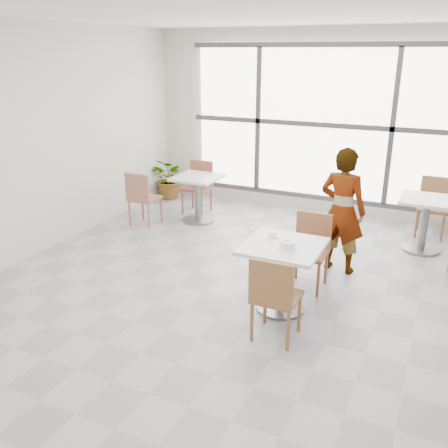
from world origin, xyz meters
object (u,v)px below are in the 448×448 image
at_px(oatmeal_bowl, 287,244).
at_px(person, 342,211).
at_px(bg_table_left, 198,192).
at_px(bg_chair_left_far, 199,183).
at_px(bg_chair_left_near, 142,196).
at_px(bg_chair_right_far, 433,202).
at_px(chair_near, 274,294).
at_px(coffee_cup, 272,235).
at_px(bg_table_right, 425,217).
at_px(chair_far, 310,245).
at_px(plant_left, 170,179).
at_px(main_table, 282,265).

relative_size(oatmeal_bowl, person, 0.13).
relative_size(bg_table_left, bg_chair_left_far, 0.86).
xyz_separation_m(person, bg_chair_left_far, (-2.72, 1.36, -0.29)).
distance_m(bg_chair_left_near, bg_chair_right_far, 4.43).
relative_size(chair_near, coffee_cup, 5.47).
height_order(coffee_cup, bg_table_right, coffee_cup).
height_order(person, bg_chair_left_far, person).
height_order(bg_table_right, bg_chair_right_far, bg_chair_right_far).
distance_m(bg_table_left, bg_table_right, 3.41).
distance_m(bg_table_left, bg_chair_left_near, 0.89).
xyz_separation_m(chair_far, bg_chair_right_far, (1.20, 2.43, 0.00)).
distance_m(oatmeal_bowl, bg_table_left, 3.16).
distance_m(chair_far, bg_chair_right_far, 2.71).
xyz_separation_m(person, plant_left, (-3.56, 1.80, -0.40)).
bearing_deg(bg_table_left, bg_chair_right_far, 15.76).
bearing_deg(bg_chair_left_near, bg_table_left, -139.73).
height_order(chair_far, plant_left, chair_far).
height_order(chair_far, bg_chair_left_far, same).
bearing_deg(bg_chair_left_near, bg_chair_right_far, -159.45).
distance_m(main_table, plant_left, 4.45).
relative_size(bg_chair_left_near, bg_chair_right_far, 1.00).
xyz_separation_m(main_table, bg_table_left, (-2.15, 2.15, -0.04)).
xyz_separation_m(person, bg_table_right, (0.91, 1.14, -0.30)).
bearing_deg(bg_table_right, bg_chair_left_far, 176.56).
height_order(chair_near, plant_left, chair_near).
relative_size(bg_table_left, bg_table_right, 1.00).
distance_m(coffee_cup, bg_table_left, 2.84).
bearing_deg(bg_table_left, chair_near, -50.37).
bearing_deg(bg_chair_right_far, chair_far, -116.32).
distance_m(bg_table_left, plant_left, 1.41).
distance_m(oatmeal_bowl, coffee_cup, 0.33).
relative_size(coffee_cup, bg_chair_left_near, 0.18).
relative_size(bg_chair_left_far, plant_left, 1.14).
bearing_deg(chair_far, bg_chair_right_far, 63.68).
xyz_separation_m(oatmeal_bowl, person, (0.26, 1.34, -0.01)).
xyz_separation_m(person, bg_table_left, (-2.49, 0.89, -0.30)).
distance_m(main_table, oatmeal_bowl, 0.29).
height_order(chair_far, bg_chair_right_far, same).
bearing_deg(bg_chair_left_near, plant_left, -75.37).
bearing_deg(bg_chair_left_far, bg_chair_left_near, -113.31).
xyz_separation_m(chair_far, person, (0.23, 0.56, 0.29)).
distance_m(bg_table_right, bg_chair_left_near, 4.17).
distance_m(bg_table_right, bg_chair_right_far, 0.73).
height_order(bg_table_right, bg_chair_left_near, bg_chair_left_near).
height_order(bg_chair_left_far, bg_chair_right_far, same).
distance_m(bg_table_left, bg_chair_left_far, 0.52).
bearing_deg(bg_chair_left_far, bg_chair_right_far, 7.80).
bearing_deg(bg_table_left, main_table, -44.97).
relative_size(main_table, bg_chair_left_near, 0.92).
relative_size(bg_chair_left_near, bg_chair_left_far, 1.00).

